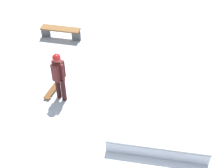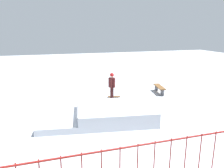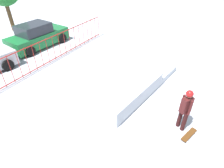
{
  "view_description": "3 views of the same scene",
  "coord_description": "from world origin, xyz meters",
  "views": [
    {
      "loc": [
        5.58,
        -0.7,
        6.84
      ],
      "look_at": [
        -1.4,
        -0.82,
        0.9
      ],
      "focal_mm": 49.85,
      "sensor_mm": 36.0,
      "label": 1
    },
    {
      "loc": [
        2.09,
        10.16,
        4.31
      ],
      "look_at": [
        -1.77,
        -2.53,
        1.0
      ],
      "focal_mm": 35.34,
      "sensor_mm": 36.0,
      "label": 2
    },
    {
      "loc": [
        -7.2,
        -2.66,
        5.38
      ],
      "look_at": [
        -1.28,
        0.78,
        0.6
      ],
      "focal_mm": 30.02,
      "sensor_mm": 36.0,
      "label": 3
    }
  ],
  "objects": [
    {
      "name": "ground_plane",
      "position": [
        0.0,
        0.0,
        0.0
      ],
      "size": [
        60.0,
        60.0,
        0.0
      ],
      "primitive_type": "plane",
      "color": "#B2B7C1"
    },
    {
      "name": "skate_ramp",
      "position": [
        -0.52,
        0.54,
        0.32
      ],
      "size": [
        5.73,
        3.39,
        0.74
      ],
      "rotation": [
        0.0,
        0.0,
        -0.15
      ],
      "color": "silver",
      "rests_on": "ground"
    },
    {
      "name": "skater",
      "position": [
        -1.73,
        -2.43,
        1.01
      ],
      "size": [
        0.44,
        0.39,
        1.73
      ],
      "rotation": [
        0.0,
        0.0,
        5.72
      ],
      "color": "black",
      "rests_on": "ground"
    },
    {
      "name": "skateboard",
      "position": [
        -1.98,
        -2.81,
        0.08
      ],
      "size": [
        0.82,
        0.44,
        0.09
      ],
      "rotation": [
        0.0,
        0.0,
        5.97
      ],
      "color": "#593314",
      "rests_on": "ground"
    },
    {
      "name": "park_bench",
      "position": [
        -5.33,
        -2.96,
        0.36
      ],
      "size": [
        0.69,
        1.65,
        0.48
      ],
      "rotation": [
        0.0,
        0.0,
        1.38
      ],
      "color": "brown",
      "rests_on": "ground"
    }
  ]
}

